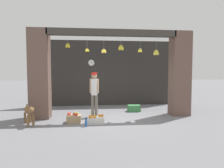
# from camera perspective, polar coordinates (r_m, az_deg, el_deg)

# --- Properties ---
(ground_plane) EXTENTS (60.00, 60.00, 0.00)m
(ground_plane) POSITION_cam_1_polar(r_m,az_deg,el_deg) (7.44, 0.35, -9.72)
(ground_plane) COLOR slate
(shop_back_wall) EXTENTS (6.62, 0.12, 3.24)m
(shop_back_wall) POSITION_cam_1_polar(r_m,az_deg,el_deg) (10.06, -1.48, 3.11)
(shop_back_wall) COLOR #2D2B28
(shop_back_wall) RESTS_ON ground_plane
(shop_pillar_left) EXTENTS (0.70, 0.60, 3.24)m
(shop_pillar_left) POSITION_cam_1_polar(r_m,az_deg,el_deg) (7.71, -19.97, 2.69)
(shop_pillar_left) COLOR brown
(shop_pillar_left) RESTS_ON ground_plane
(shop_pillar_right) EXTENTS (0.70, 0.60, 3.24)m
(shop_pillar_right) POSITION_cam_1_polar(r_m,az_deg,el_deg) (8.25, 18.79, 2.77)
(shop_pillar_right) COLOR brown
(shop_pillar_right) RESTS_ON ground_plane
(storefront_awning) EXTENTS (4.72, 0.26, 0.93)m
(storefront_awning) POSITION_cam_1_polar(r_m,az_deg,el_deg) (7.47, 0.49, 14.03)
(storefront_awning) COLOR #3D3833
(dog) EXTENTS (0.56, 0.87, 0.66)m
(dog) POSITION_cam_1_polar(r_m,az_deg,el_deg) (6.97, -22.60, -7.15)
(dog) COLOR brown
(dog) RESTS_ON ground_plane
(shopkeeper) EXTENTS (0.34, 0.29, 1.68)m
(shopkeeper) POSITION_cam_1_polar(r_m,az_deg,el_deg) (7.53, -5.08, -1.91)
(shopkeeper) COLOR #6B665B
(shopkeeper) RESTS_ON ground_plane
(fruit_crate_oranges) EXTENTS (0.54, 0.35, 0.29)m
(fruit_crate_oranges) POSITION_cam_1_polar(r_m,az_deg,el_deg) (6.70, -4.65, -10.14)
(fruit_crate_oranges) COLOR silver
(fruit_crate_oranges) RESTS_ON ground_plane
(fruit_crate_apples) EXTENTS (0.46, 0.38, 0.34)m
(fruit_crate_apples) POSITION_cam_1_polar(r_m,az_deg,el_deg) (6.93, -10.86, -9.57)
(fruit_crate_apples) COLOR tan
(fruit_crate_apples) RESTS_ON ground_plane
(produce_box_green) EXTENTS (0.52, 0.36, 0.27)m
(produce_box_green) POSITION_cam_1_polar(r_m,az_deg,el_deg) (8.66, 6.28, -6.90)
(produce_box_green) COLOR #387A42
(produce_box_green) RESTS_ON ground_plane
(water_bottle) EXTENTS (0.08, 0.08, 0.28)m
(water_bottle) POSITION_cam_1_polar(r_m,az_deg,el_deg) (6.37, -7.42, -10.85)
(water_bottle) COLOR #2D60AD
(water_bottle) RESTS_ON ground_plane
(wall_clock) EXTENTS (0.31, 0.03, 0.31)m
(wall_clock) POSITION_cam_1_polar(r_m,az_deg,el_deg) (9.96, -5.93, 6.05)
(wall_clock) COLOR black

